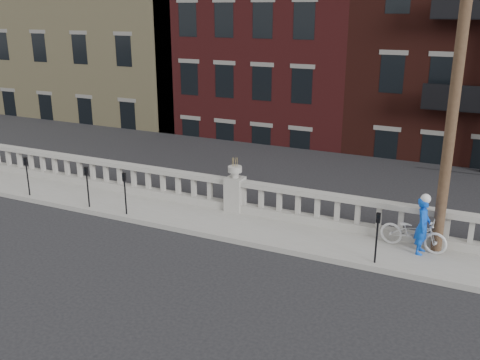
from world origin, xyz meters
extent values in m
plane|color=black|center=(0.00, 0.00, 0.00)|extent=(120.00, 120.00, 0.00)
cube|color=gray|center=(0.00, 3.00, 0.07)|extent=(32.00, 2.20, 0.15)
cube|color=gray|center=(0.00, 3.95, 0.28)|extent=(28.00, 0.34, 0.25)
cube|color=gray|center=(0.00, 3.95, 1.10)|extent=(28.00, 0.34, 0.16)
cube|color=gray|center=(0.00, 3.95, 0.70)|extent=(0.55, 0.55, 1.10)
cylinder|color=gray|center=(0.00, 3.95, 1.35)|extent=(0.24, 0.24, 0.20)
cylinder|color=gray|center=(0.00, 3.95, 1.53)|extent=(0.44, 0.44, 0.18)
cube|color=#605E59|center=(0.00, 4.30, -2.42)|extent=(36.00, 0.50, 5.15)
cube|color=black|center=(0.00, 25.95, -5.25)|extent=(80.00, 44.00, 0.50)
cube|color=#595651|center=(-2.00, 8.45, -3.00)|extent=(16.00, 7.00, 4.00)
cube|color=tan|center=(-17.00, 20.95, 5.00)|extent=(18.00, 16.00, 20.00)
cube|color=#4B1516|center=(-4.00, 19.95, 2.00)|extent=(10.00, 14.00, 14.00)
cube|color=#34120E|center=(6.00, 19.95, 2.75)|extent=(10.00, 14.00, 15.50)
cylinder|color=#422D1E|center=(6.20, 3.60, 5.15)|extent=(0.28, 0.28, 10.00)
cylinder|color=black|center=(-7.10, 2.15, 0.70)|extent=(0.05, 0.05, 1.10)
cube|color=black|center=(-7.10, 2.15, 1.38)|extent=(0.10, 0.08, 0.26)
cube|color=black|center=(-7.10, 2.10, 1.42)|extent=(0.06, 0.01, 0.08)
cylinder|color=black|center=(-4.45, 2.15, 0.70)|extent=(0.05, 0.05, 1.10)
cube|color=black|center=(-4.45, 2.15, 1.38)|extent=(0.10, 0.08, 0.26)
cube|color=black|center=(-4.45, 2.10, 1.42)|extent=(0.06, 0.01, 0.08)
cylinder|color=black|center=(-2.95, 2.15, 0.70)|extent=(0.05, 0.05, 1.10)
cube|color=black|center=(-2.95, 2.15, 1.38)|extent=(0.10, 0.08, 0.26)
cube|color=black|center=(-2.95, 2.10, 1.42)|extent=(0.06, 0.01, 0.08)
cylinder|color=black|center=(4.87, 2.15, 0.70)|extent=(0.05, 0.05, 1.10)
cube|color=black|center=(4.87, 2.15, 1.38)|extent=(0.10, 0.08, 0.26)
cube|color=black|center=(4.87, 2.10, 1.42)|extent=(0.06, 0.01, 0.08)
imported|color=silver|center=(5.60, 3.43, 0.62)|extent=(1.86, 0.87, 0.94)
imported|color=blue|center=(5.83, 3.25, 0.92)|extent=(0.40, 0.59, 1.55)
camera|label=1|loc=(7.13, -10.50, 6.35)|focal=40.00mm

